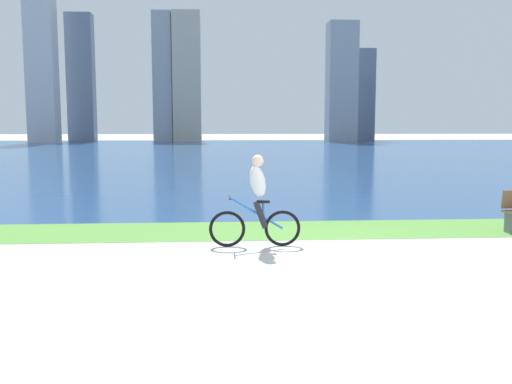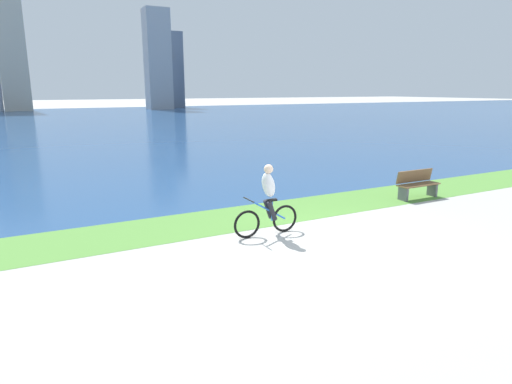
# 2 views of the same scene
# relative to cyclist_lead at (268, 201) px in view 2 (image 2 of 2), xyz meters

# --- Properties ---
(ground_plane) EXTENTS (300.00, 300.00, 0.00)m
(ground_plane) POSITION_rel_cyclist_lead_xyz_m (1.10, -1.30, -0.84)
(ground_plane) COLOR #B2AFA8
(grass_strip_bayside) EXTENTS (120.00, 2.20, 0.01)m
(grass_strip_bayside) POSITION_rel_cyclist_lead_xyz_m (1.10, 1.60, -0.84)
(grass_strip_bayside) COLOR #59933D
(grass_strip_bayside) RESTS_ON ground
(bay_water_surface) EXTENTS (300.00, 76.51, 0.00)m
(bay_water_surface) POSITION_rel_cyclist_lead_xyz_m (1.10, 40.96, -0.84)
(bay_water_surface) COLOR navy
(bay_water_surface) RESTS_ON ground
(cyclist_lead) EXTENTS (1.71, 0.52, 1.72)m
(cyclist_lead) POSITION_rel_cyclist_lead_xyz_m (0.00, 0.00, 0.00)
(cyclist_lead) COLOR black
(cyclist_lead) RESTS_ON ground
(bench_near_path) EXTENTS (1.50, 0.47, 0.90)m
(bench_near_path) POSITION_rel_cyclist_lead_xyz_m (6.04, 0.96, -0.39)
(bench_near_path) COLOR brown
(bench_near_path) RESTS_ON ground
(city_skyline_far_shore) EXTENTS (48.89, 9.45, 24.15)m
(city_skyline_far_shore) POSITION_rel_cyclist_lead_xyz_m (-2.31, 70.67, 8.08)
(city_skyline_far_shore) COLOR #B7B7BC
(city_skyline_far_shore) RESTS_ON ground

